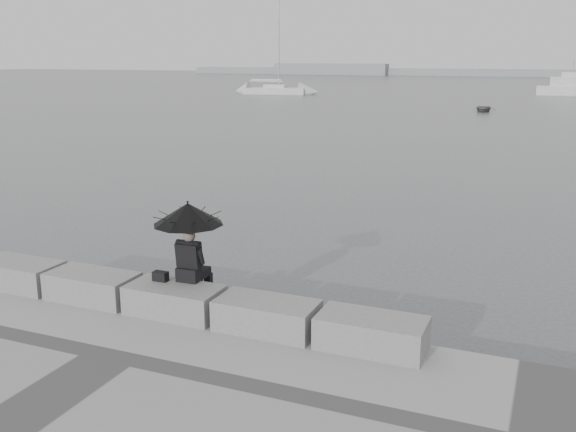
% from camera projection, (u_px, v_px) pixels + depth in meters
% --- Properties ---
extents(ground, '(360.00, 360.00, 0.00)m').
position_uv_depth(ground, '(190.00, 331.00, 11.32)').
color(ground, '#46484B').
rests_on(ground, ground).
extents(stone_block_far_left, '(1.60, 0.80, 0.50)m').
position_uv_depth(stone_block_far_left, '(20.00, 274.00, 12.01)').
color(stone_block_far_left, slate).
rests_on(stone_block_far_left, promenade).
extents(stone_block_left, '(1.60, 0.80, 0.50)m').
position_uv_depth(stone_block_left, '(93.00, 287.00, 11.37)').
color(stone_block_left, slate).
rests_on(stone_block_left, promenade).
extents(stone_block_centre, '(1.60, 0.80, 0.50)m').
position_uv_depth(stone_block_centre, '(175.00, 300.00, 10.73)').
color(stone_block_centre, slate).
rests_on(stone_block_centre, promenade).
extents(stone_block_right, '(1.60, 0.80, 0.50)m').
position_uv_depth(stone_block_right, '(267.00, 316.00, 10.09)').
color(stone_block_right, slate).
rests_on(stone_block_right, promenade).
extents(stone_block_far_right, '(1.60, 0.80, 0.50)m').
position_uv_depth(stone_block_far_right, '(371.00, 333.00, 9.46)').
color(stone_block_far_right, slate).
rests_on(stone_block_far_right, promenade).
extents(seated_person, '(1.19, 1.19, 1.39)m').
position_uv_depth(seated_person, '(188.00, 223.00, 10.71)').
color(seated_person, black).
rests_on(seated_person, stone_block_centre).
extents(bag, '(0.25, 0.15, 0.16)m').
position_uv_depth(bag, '(160.00, 276.00, 10.91)').
color(bag, black).
rests_on(bag, stone_block_centre).
extents(distant_landmass, '(180.00, 8.00, 2.80)m').
position_uv_depth(distant_landmass, '(500.00, 72.00, 152.38)').
color(distant_landmass, gray).
rests_on(distant_landmass, ground).
extents(sailboat_left, '(8.15, 3.61, 12.90)m').
position_uv_depth(sailboat_left, '(275.00, 90.00, 81.50)').
color(sailboat_left, silver).
rests_on(sailboat_left, ground).
extents(dinghy, '(3.00, 1.39, 0.50)m').
position_uv_depth(dinghy, '(483.00, 109.00, 56.08)').
color(dinghy, slate).
rests_on(dinghy, ground).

